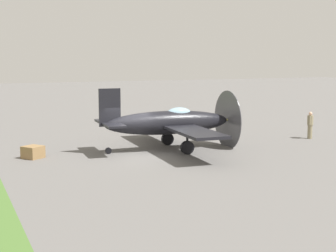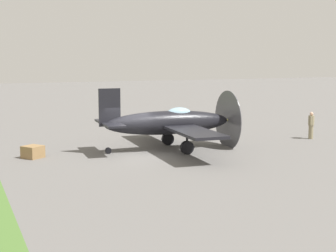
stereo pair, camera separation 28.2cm
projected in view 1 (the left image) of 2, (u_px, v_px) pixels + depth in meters
ground_plane at (135, 156)px, 27.33m from camera, size 160.00×160.00×0.00m
airplane_lead at (171, 123)px, 29.01m from camera, size 10.41×8.24×3.71m
ground_crew_chief at (310, 125)px, 33.07m from camera, size 0.46×0.49×1.73m
supply_crate at (33, 152)px, 26.76m from camera, size 1.25×1.25×0.64m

